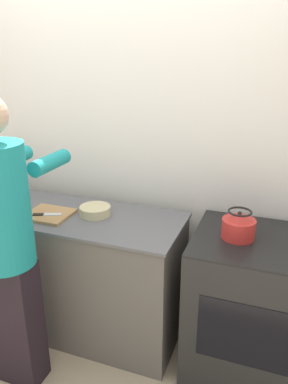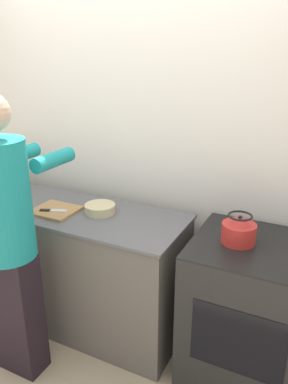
# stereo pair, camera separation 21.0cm
# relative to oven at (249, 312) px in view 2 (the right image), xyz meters

# --- Properties ---
(ground_plane) EXTENTS (12.00, 12.00, 0.00)m
(ground_plane) POSITION_rel_oven_xyz_m (-0.91, -0.32, -0.44)
(ground_plane) COLOR tan
(wall_back) EXTENTS (8.00, 0.05, 2.60)m
(wall_back) POSITION_rel_oven_xyz_m (-0.91, 0.39, 0.86)
(wall_back) COLOR white
(wall_back) RESTS_ON ground_plane
(counter) EXTENTS (1.76, 0.59, 0.88)m
(counter) POSITION_rel_oven_xyz_m (-1.31, -0.04, -0.00)
(counter) COLOR #5B5651
(counter) RESTS_ON ground_plane
(oven) EXTENTS (0.69, 0.64, 0.89)m
(oven) POSITION_rel_oven_xyz_m (0.00, 0.00, 0.00)
(oven) COLOR black
(oven) RESTS_ON ground_plane
(person) EXTENTS (0.35, 0.59, 1.69)m
(person) POSITION_rel_oven_xyz_m (-1.25, -0.55, 0.48)
(person) COLOR black
(person) RESTS_ON ground_plane
(cutting_board) EXTENTS (0.28, 0.25, 0.02)m
(cutting_board) POSITION_rel_oven_xyz_m (-1.29, -0.11, 0.45)
(cutting_board) COLOR #A87A4C
(cutting_board) RESTS_ON counter
(knife) EXTENTS (0.18, 0.10, 0.01)m
(knife) POSITION_rel_oven_xyz_m (-1.28, -0.14, 0.46)
(knife) COLOR silver
(knife) RESTS_ON cutting_board
(kettle) EXTENTS (0.19, 0.19, 0.17)m
(kettle) POSITION_rel_oven_xyz_m (-0.10, -0.02, 0.51)
(kettle) COLOR red
(kettle) RESTS_ON oven
(bowl_prep) EXTENTS (0.20, 0.20, 0.06)m
(bowl_prep) POSITION_rel_oven_xyz_m (-1.01, 0.00, 0.47)
(bowl_prep) COLOR #C6B789
(bowl_prep) RESTS_ON counter
(canister_jar) EXTENTS (0.14, 0.14, 0.14)m
(canister_jar) POSITION_rel_oven_xyz_m (-1.79, -0.04, 0.51)
(canister_jar) COLOR #4C4C51
(canister_jar) RESTS_ON counter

